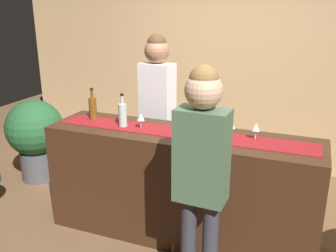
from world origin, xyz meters
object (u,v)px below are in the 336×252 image
(wine_glass_near_customer, at_px, (231,125))
(wine_glass_far_end, at_px, (141,117))
(wine_bottle_amber, at_px, (93,108))
(potted_plant_tall, at_px, (35,134))
(wine_bottle_clear, at_px, (123,115))
(bartender, at_px, (157,100))
(customer_sipping, at_px, (201,164))
(wine_glass_mid_counter, at_px, (256,127))

(wine_glass_near_customer, height_order, wine_glass_far_end, same)
(wine_bottle_amber, xyz_separation_m, potted_plant_tall, (-1.10, 0.41, -0.54))
(wine_bottle_clear, xyz_separation_m, wine_glass_far_end, (0.18, 0.00, -0.01))
(wine_bottle_clear, relative_size, potted_plant_tall, 0.31)
(wine_glass_far_end, bearing_deg, wine_bottle_amber, 170.29)
(bartender, height_order, customer_sipping, bartender)
(potted_plant_tall, bearing_deg, wine_bottle_clear, -19.00)
(bartender, bearing_deg, wine_bottle_amber, 56.87)
(wine_glass_near_customer, bearing_deg, wine_glass_far_end, -174.67)
(wine_glass_far_end, bearing_deg, bartender, 99.45)
(wine_bottle_clear, distance_m, bartender, 0.61)
(wine_glass_far_end, xyz_separation_m, customer_sipping, (0.75, -0.66, -0.05))
(customer_sipping, height_order, potted_plant_tall, customer_sipping)
(wine_glass_mid_counter, xyz_separation_m, wine_glass_far_end, (-0.98, -0.09, 0.00))
(bartender, relative_size, customer_sipping, 1.04)
(bartender, bearing_deg, potted_plant_tall, 11.79)
(wine_bottle_clear, height_order, bartender, bartender)
(wine_bottle_clear, xyz_separation_m, bartender, (0.08, 0.60, -0.00))
(wine_bottle_amber, height_order, wine_bottle_clear, same)
(wine_glass_mid_counter, bearing_deg, wine_bottle_amber, 179.87)
(wine_glass_mid_counter, xyz_separation_m, customer_sipping, (-0.23, -0.75, -0.05))
(wine_bottle_amber, height_order, bartender, bartender)
(wine_bottle_amber, height_order, wine_glass_far_end, wine_bottle_amber)
(wine_glass_near_customer, height_order, wine_glass_mid_counter, same)
(wine_bottle_amber, relative_size, potted_plant_tall, 0.31)
(wine_bottle_amber, xyz_separation_m, wine_glass_far_end, (0.55, -0.09, -0.01))
(wine_glass_near_customer, height_order, customer_sipping, customer_sipping)
(wine_bottle_amber, xyz_separation_m, wine_bottle_clear, (0.37, -0.10, 0.00))
(wine_bottle_amber, xyz_separation_m, bartender, (0.45, 0.51, -0.00))
(wine_bottle_amber, relative_size, wine_bottle_clear, 1.00)
(wine_glass_near_customer, bearing_deg, wine_glass_mid_counter, 4.94)
(wine_glass_far_end, distance_m, potted_plant_tall, 1.80)
(wine_glass_mid_counter, bearing_deg, bartender, 154.63)
(wine_glass_far_end, xyz_separation_m, bartender, (-0.10, 0.60, 0.00))
(wine_bottle_amber, height_order, customer_sipping, customer_sipping)
(wine_glass_near_customer, xyz_separation_m, potted_plant_tall, (-2.42, 0.43, -0.53))
(customer_sipping, bearing_deg, wine_glass_far_end, 141.36)
(wine_glass_mid_counter, relative_size, customer_sipping, 0.08)
(wine_bottle_clear, distance_m, wine_glass_far_end, 0.18)
(wine_glass_near_customer, distance_m, potted_plant_tall, 2.52)
(bartender, height_order, potted_plant_tall, bartender)
(wine_bottle_clear, height_order, customer_sipping, customer_sipping)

